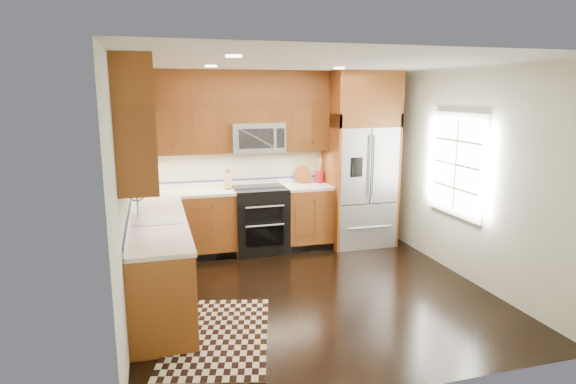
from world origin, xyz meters
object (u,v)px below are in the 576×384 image
object	(u,v)px
range	(260,220)
refrigerator	(360,159)
knife_block	(228,181)
rug	(218,335)
utensil_crock	(320,174)

from	to	relation	value
range	refrigerator	size ratio (longest dim) A/B	0.36
refrigerator	knife_block	size ratio (longest dim) A/B	9.36
refrigerator	knife_block	xyz separation A→B (m)	(-1.99, 0.13, -0.25)
refrigerator	rug	size ratio (longest dim) A/B	1.66
refrigerator	rug	world-z (taller)	refrigerator
refrigerator	utensil_crock	size ratio (longest dim) A/B	6.85
range	knife_block	world-z (taller)	knife_block
refrigerator	utensil_crock	world-z (taller)	refrigerator
range	rug	distance (m)	2.62
rug	utensil_crock	xyz separation A→B (m)	(1.92, 2.56, 1.06)
refrigerator	rug	xyz separation A→B (m)	(-2.50, -2.36, -1.30)
rug	utensil_crock	size ratio (longest dim) A/B	4.13
range	knife_block	bearing A→B (deg)	168.30
rug	knife_block	xyz separation A→B (m)	(0.51, 2.49, 1.05)
range	rug	world-z (taller)	range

